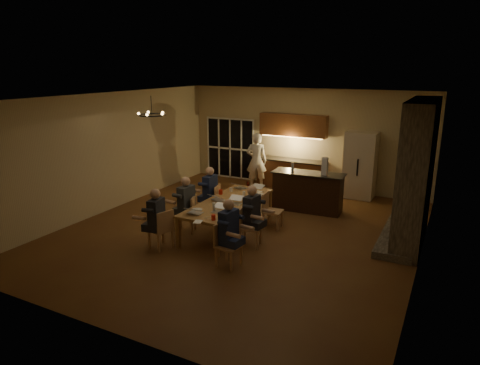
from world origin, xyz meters
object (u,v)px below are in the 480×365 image
refrigerator (360,165)px  plate_near (229,210)px  mug_back (231,190)px  plate_far (260,195)px  chair_left_far (210,202)px  plate_left (197,210)px  chair_left_mid (186,214)px  person_left_near (157,220)px  dining_table (228,216)px  person_right_near (229,232)px  chair_left_near (160,229)px  person_right_mid (252,216)px  laptop_a (195,208)px  laptop_d (234,199)px  can_silver (214,209)px  chair_right_far (273,211)px  redcup_mid (221,192)px  person_left_far (210,193)px  laptop_c (218,196)px  laptop_e (241,184)px  mug_mid (244,193)px  chandelier (152,115)px  laptop_f (256,188)px  bar_island (308,192)px  bar_blender (325,166)px  chair_right_near (229,245)px  standing_person (256,161)px  mug_front (214,205)px  laptop_b (219,207)px  bar_bottle (292,167)px  can_cola (248,184)px

refrigerator → plate_near: size_ratio=9.00×
mug_back → plate_far: 0.78m
chair_left_far → plate_left: (0.55, -1.49, 0.31)m
chair_left_mid → person_left_near: bearing=-17.6°
dining_table → person_right_near: (0.88, -1.59, 0.31)m
chair_left_near → plate_near: size_ratio=4.01×
person_left_near → dining_table: bearing=143.1°
person_left_near → plate_left: (0.53, 0.77, 0.07)m
person_right_mid → laptop_a: (-1.11, -0.57, 0.17)m
chair_left_mid → chair_left_far: 1.11m
laptop_a → laptop_d: size_ratio=1.00×
refrigerator → laptop_a: size_ratio=6.25×
plate_left → can_silver: bearing=16.6°
chair_right_far → redcup_mid: 1.40m
person_left_far → laptop_c: (0.59, -0.61, 0.17)m
laptop_e → mug_mid: bearing=138.1°
dining_table → redcup_mid: bearing=136.2°
chair_left_mid → mug_back: (0.56, 1.26, 0.36)m
refrigerator → dining_table: (-2.18, -4.25, -0.62)m
chandelier → redcup_mid: size_ratio=5.36×
chandelier → laptop_f: chandelier is taller
can_silver → person_left_far: bearing=123.9°
bar_island → person_left_far: bearing=-142.8°
bar_blender → person_right_near: bearing=-100.3°
person_right_mid → laptop_d: 0.77m
chair_right_near → bar_blender: size_ratio=1.91×
standing_person → mug_front: bearing=84.0°
person_left_near → laptop_b: (1.05, 0.87, 0.17)m
laptop_f → plate_near: (0.07, -1.57, -0.10)m
laptop_d → laptop_a: bearing=-118.4°
chair_left_mid → plate_near: 1.23m
person_right_mid → bar_blender: (0.79, 2.80, 0.62)m
chair_left_near → laptop_c: (0.58, 1.53, 0.42)m
chair_right_far → person_right_near: (-0.00, -2.26, 0.24)m
chair_right_far → mug_front: bearing=135.8°
laptop_c → plate_near: bearing=155.0°
bar_bottle → laptop_e: bearing=-131.9°
dining_table → chair_left_mid: 1.02m
chair_right_near → person_left_near: bearing=96.4°
dining_table → plate_left: (-0.32, -0.88, 0.38)m
chandelier → can_silver: 2.72m
bar_blender → refrigerator: bearing=76.0°
person_left_near → can_cola: size_ratio=11.50×
chair_right_far → laptop_d: 1.10m
refrigerator → person_left_far: bearing=-129.7°
person_left_near → chandelier: chandelier is taller
laptop_e → laptop_f: same height
bar_blender → person_left_far: bearing=-144.8°
chair_right_near → plate_left: (-1.23, 0.77, 0.31)m
can_silver → chair_right_near: bearing=-45.9°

